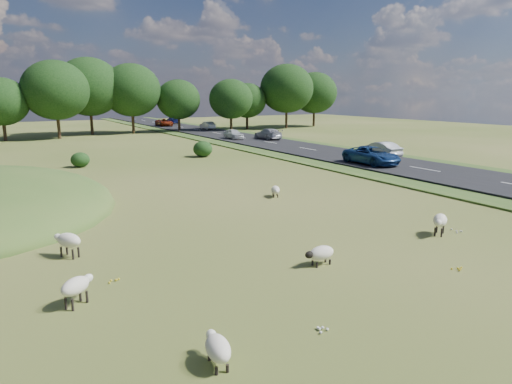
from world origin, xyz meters
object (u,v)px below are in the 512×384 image
Objects in this scene: sheep_2 at (440,221)px; car_0 at (207,125)px; sheep_5 at (68,240)px; sheep_1 at (275,190)px; sheep_4 at (217,348)px; car_1 at (172,120)px; car_2 at (380,149)px; car_7 at (233,134)px; car_5 at (372,155)px; sheep_3 at (321,253)px; car_6 at (164,122)px; sheep_0 at (76,286)px; car_3 at (268,134)px.

car_0 is at bearing -136.31° from sheep_2.
sheep_1 is at bearing -101.53° from sheep_5.
car_1 is at bearing -10.17° from sheep_4.
sheep_4 reaches higher than sheep_1.
car_1 is 58.61m from car_2.
car_7 reaches higher than sheep_2.
car_2 is 1.17× the size of car_7.
sheep_2 is 0.29× the size of car_1.
car_5 is at bearing -41.20° from sheep_4.
sheep_3 is 63.99m from car_0.
car_0 is at bearing -71.95° from car_6.
car_0 is 0.75× the size of car_5.
sheep_5 is (-14.78, 5.19, -0.00)m from sheep_2.
sheep_5 is at bearing 24.84° from car_2.
sheep_4 is 36.26m from car_2.
sheep_0 is 0.95× the size of sheep_3.
car_1 is 35.38m from car_7.
sheep_5 is at bearing -41.23° from sheep_1.
sheep_5 is 0.33× the size of car_0.
car_3 reaches higher than sheep_1.
car_1 is at bearing -55.67° from sheep_5.
car_6 is (26.00, 66.29, 0.27)m from sheep_5.
sheep_3 is 0.33× the size of car_7.
sheep_2 is at bearing 75.91° from car_0.
car_7 reaches higher than sheep_0.
car_2 reaches higher than sheep_2.
sheep_2 is 0.35× the size of car_7.
sheep_5 is (-7.92, 5.51, 0.21)m from sheep_3.
car_7 is (11.22, 42.42, 0.24)m from sheep_2.
sheep_3 is 7.15m from sheep_4.
car_1 is 1.03× the size of car_2.
sheep_4 is at bearing -107.63° from car_6.
sheep_1 is (12.94, 9.56, -0.19)m from sheep_0.
car_5 reaches higher than sheep_2.
car_6 is 29.06m from car_7.
car_2 is 4.78m from car_5.
sheep_0 is at bearing 68.58° from car_1.
sheep_5 is 0.29× the size of car_1.
sheep_5 is at bearing 61.39° from car_0.
car_0 reaches higher than sheep_1.
car_6 reaches higher than sheep_2.
car_5 is (-3.80, -61.51, 0.07)m from car_1.
car_0 is 0.87× the size of car_1.
car_7 reaches higher than sheep_3.
car_1 is (21.88, 77.91, 0.47)m from sheep_3.
sheep_5 is 45.40m from car_7.
car_3 is at bearing 13.52° from sheep_0.
sheep_0 is at bearing -122.28° from car_7.
car_3 reaches higher than car_7.
sheep_1 is 62.74m from car_6.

